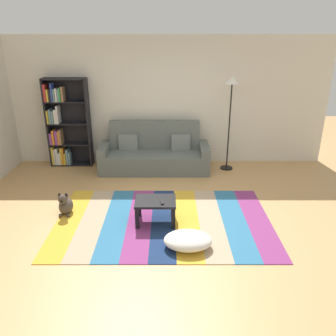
% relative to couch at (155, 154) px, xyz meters
% --- Properties ---
extents(ground_plane, '(14.00, 14.00, 0.00)m').
position_rel_couch_xyz_m(ground_plane, '(0.30, -2.02, -0.34)').
color(ground_plane, tan).
extents(back_wall, '(6.80, 0.10, 2.70)m').
position_rel_couch_xyz_m(back_wall, '(0.30, 0.53, 1.01)').
color(back_wall, silver).
rests_on(back_wall, ground_plane).
extents(rug, '(3.30, 2.15, 0.01)m').
position_rel_couch_xyz_m(rug, '(0.21, -2.18, -0.33)').
color(rug, gold).
rests_on(rug, ground_plane).
extents(couch, '(2.26, 0.80, 1.00)m').
position_rel_couch_xyz_m(couch, '(0.00, 0.00, 0.00)').
color(couch, '#59605B').
rests_on(couch, ground_plane).
extents(bookshelf, '(0.90, 0.28, 1.87)m').
position_rel_couch_xyz_m(bookshelf, '(-1.94, 0.29, 0.55)').
color(bookshelf, black).
rests_on(bookshelf, ground_plane).
extents(coffee_table, '(0.61, 0.45, 0.37)m').
position_rel_couch_xyz_m(coffee_table, '(0.10, -2.21, -0.04)').
color(coffee_table, black).
rests_on(coffee_table, rug).
extents(pouf, '(0.66, 0.48, 0.21)m').
position_rel_couch_xyz_m(pouf, '(0.56, -2.88, -0.22)').
color(pouf, white).
rests_on(pouf, rug).
extents(dog, '(0.22, 0.35, 0.40)m').
position_rel_couch_xyz_m(dog, '(-1.36, -1.95, -0.18)').
color(dog, '#473D33').
rests_on(dog, ground_plane).
extents(standing_lamp, '(0.32, 0.32, 1.94)m').
position_rel_couch_xyz_m(standing_lamp, '(1.55, 0.03, 1.28)').
color(standing_lamp, black).
rests_on(standing_lamp, ground_plane).
extents(tv_remote, '(0.07, 0.15, 0.02)m').
position_rel_couch_xyz_m(tv_remote, '(0.20, -2.29, 0.05)').
color(tv_remote, black).
rests_on(tv_remote, coffee_table).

